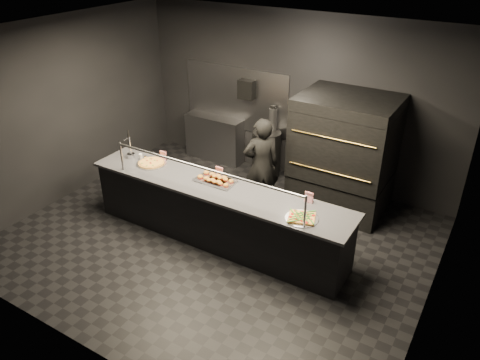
{
  "coord_description": "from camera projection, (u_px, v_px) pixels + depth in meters",
  "views": [
    {
      "loc": [
        3.3,
        -4.79,
        4.17
      ],
      "look_at": [
        0.28,
        0.2,
        1.0
      ],
      "focal_mm": 35.0,
      "sensor_mm": 36.0,
      "label": 1
    }
  ],
  "objects": [
    {
      "name": "pizza_oven",
      "position": [
        344.0,
        153.0,
        7.52
      ],
      "size": [
        1.5,
        1.23,
        1.91
      ],
      "color": "black",
      "rests_on": "ground"
    },
    {
      "name": "room",
      "position": [
        216.0,
        148.0,
        6.43
      ],
      "size": [
        6.04,
        6.0,
        3.0
      ],
      "color": "black",
      "rests_on": "ground"
    },
    {
      "name": "towel_dispenser",
      "position": [
        247.0,
        89.0,
        8.56
      ],
      "size": [
        0.3,
        0.2,
        0.35
      ],
      "primitive_type": "cube",
      "color": "black",
      "rests_on": "room"
    },
    {
      "name": "slider_tray_a",
      "position": [
        212.0,
        178.0,
        6.81
      ],
      "size": [
        0.47,
        0.35,
        0.07
      ],
      "color": "silver",
      "rests_on": "service_counter"
    },
    {
      "name": "round_pizza",
      "position": [
        151.0,
        163.0,
        7.28
      ],
      "size": [
        0.47,
        0.47,
        0.03
      ],
      "color": "silver",
      "rests_on": "service_counter"
    },
    {
      "name": "worker",
      "position": [
        261.0,
        166.0,
        7.5
      ],
      "size": [
        0.69,
        0.68,
        1.6
      ],
      "primitive_type": "imported",
      "rotation": [
        0.0,
        0.0,
        3.87
      ],
      "color": "black",
      "rests_on": "ground"
    },
    {
      "name": "fire_extinguisher",
      "position": [
        273.0,
        120.0,
        8.55
      ],
      "size": [
        0.14,
        0.14,
        0.51
      ],
      "color": "#B2B2B7",
      "rests_on": "room"
    },
    {
      "name": "square_pizza",
      "position": [
        302.0,
        218.0,
        5.9
      ],
      "size": [
        0.42,
        0.42,
        0.05
      ],
      "color": "silver",
      "rests_on": "service_counter"
    },
    {
      "name": "tent_cards",
      "position": [
        226.0,
        174.0,
        6.83
      ],
      "size": [
        2.62,
        0.04,
        0.15
      ],
      "color": "white",
      "rests_on": "service_counter"
    },
    {
      "name": "service_counter",
      "position": [
        217.0,
        213.0,
        6.87
      ],
      "size": [
        4.1,
        0.78,
        1.37
      ],
      "color": "black",
      "rests_on": "ground"
    },
    {
      "name": "slider_tray_b",
      "position": [
        220.0,
        182.0,
        6.72
      ],
      "size": [
        0.44,
        0.34,
        0.07
      ],
      "color": "silver",
      "rests_on": "service_counter"
    },
    {
      "name": "prep_shelf",
      "position": [
        215.0,
        138.0,
        9.35
      ],
      "size": [
        1.2,
        0.35,
        0.9
      ],
      "primitive_type": "cube",
      "color": "#99999E",
      "rests_on": "ground"
    },
    {
      "name": "beer_tap",
      "position": [
        130.0,
        150.0,
        7.4
      ],
      "size": [
        0.13,
        0.19,
        0.5
      ],
      "color": "silver",
      "rests_on": "service_counter"
    },
    {
      "name": "trash_bin",
      "position": [
        266.0,
        154.0,
        8.73
      ],
      "size": [
        0.53,
        0.53,
        0.88
      ],
      "primitive_type": "cylinder",
      "color": "black",
      "rests_on": "ground"
    },
    {
      "name": "condiment_jar",
      "position": [
        142.0,
        157.0,
        7.39
      ],
      "size": [
        0.14,
        0.06,
        0.09
      ],
      "color": "silver",
      "rests_on": "service_counter"
    }
  ]
}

